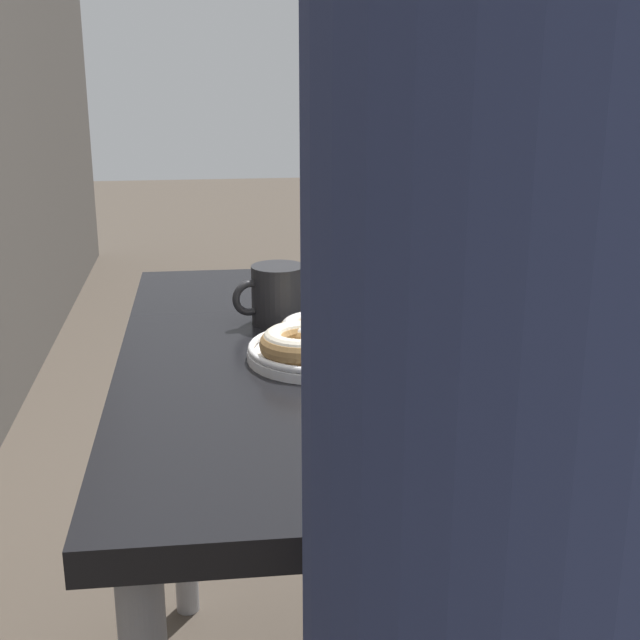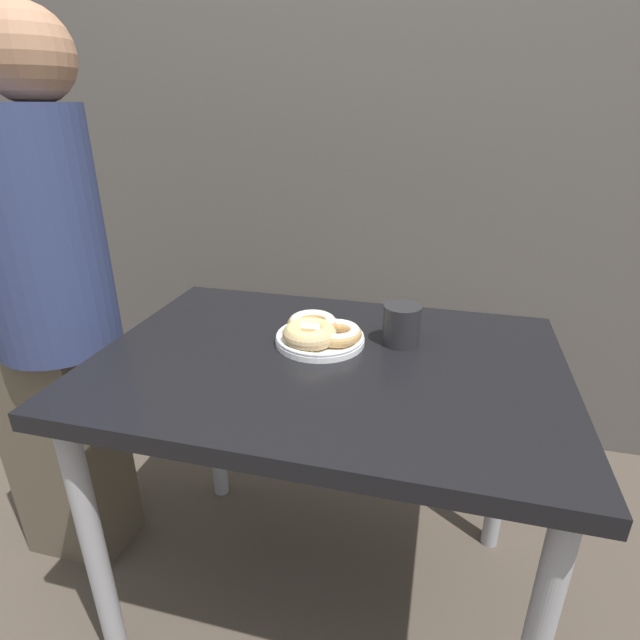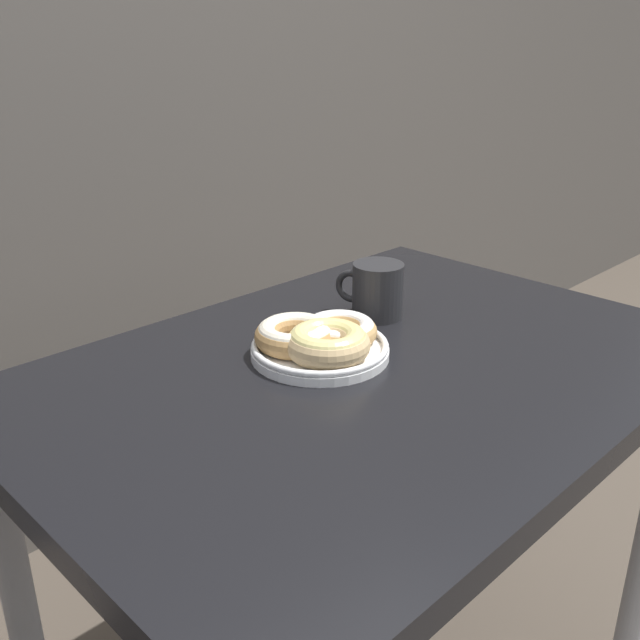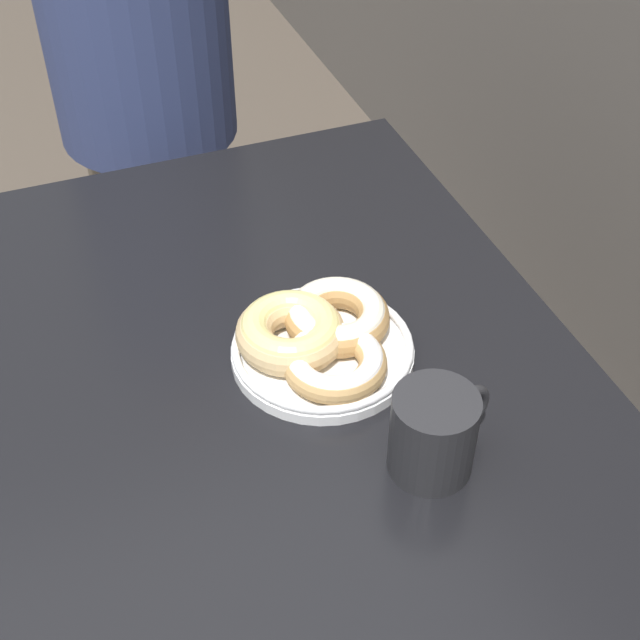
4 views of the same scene
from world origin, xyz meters
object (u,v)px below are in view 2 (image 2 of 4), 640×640
donut_plate (318,332)px  coffee_mug (401,324)px  dining_table (327,393)px  person_figure (51,316)px

donut_plate → coffee_mug: bearing=15.4°
dining_table → person_figure: person_figure is taller
dining_table → coffee_mug: bearing=38.0°
coffee_mug → donut_plate: bearing=-164.6°
coffee_mug → dining_table: bearing=-142.0°
coffee_mug → person_figure: bearing=-173.3°
donut_plate → person_figure: 0.71m
donut_plate → person_figure: (-0.71, -0.05, -0.01)m
dining_table → donut_plate: bearing=119.9°
person_figure → coffee_mug: bearing=6.7°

